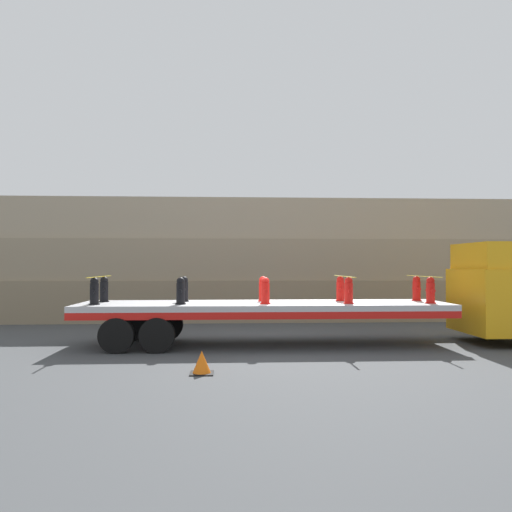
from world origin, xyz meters
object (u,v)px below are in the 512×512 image
(fire_hydrant_black_near_0, at_px, (94,291))
(traffic_cone, at_px, (202,363))
(fire_hydrant_black_far_0, at_px, (104,290))
(flatbed_trailer, at_px, (242,310))
(fire_hydrant_red_near_3, at_px, (349,291))
(fire_hydrant_red_far_3, at_px, (340,289))
(fire_hydrant_red_near_2, at_px, (265,291))
(fire_hydrant_red_far_2, at_px, (263,289))
(fire_hydrant_black_far_1, at_px, (184,289))
(truck_cab, at_px, (502,292))
(fire_hydrant_red_far_4, at_px, (417,289))
(fire_hydrant_red_near_4, at_px, (430,291))
(fire_hydrant_black_near_1, at_px, (181,291))

(fire_hydrant_black_near_0, bearing_deg, traffic_cone, -45.58)
(fire_hydrant_black_far_0, xyz_separation_m, traffic_cone, (3.20, -4.36, -1.39))
(flatbed_trailer, bearing_deg, fire_hydrant_red_near_3, -10.10)
(fire_hydrant_red_near_3, height_order, fire_hydrant_red_far_3, same)
(flatbed_trailer, relative_size, fire_hydrant_red_near_2, 14.11)
(fire_hydrant_red_near_2, bearing_deg, fire_hydrant_red_far_2, 90.00)
(fire_hydrant_red_near_2, relative_size, fire_hydrant_red_near_3, 1.00)
(fire_hydrant_red_near_3, bearing_deg, fire_hydrant_black_far_1, 167.27)
(flatbed_trailer, xyz_separation_m, traffic_cone, (-0.98, -3.82, -0.80))
(fire_hydrant_black_near_0, relative_size, fire_hydrant_red_near_3, 1.00)
(truck_cab, height_order, fire_hydrant_black_far_0, truck_cab)
(fire_hydrant_red_far_4, bearing_deg, fire_hydrant_black_far_1, 180.00)
(traffic_cone, bearing_deg, fire_hydrant_red_far_4, 34.02)
(fire_hydrant_black_far_1, xyz_separation_m, fire_hydrant_red_far_3, (4.83, 0.00, 0.00))
(fire_hydrant_black_near_0, bearing_deg, fire_hydrant_red_far_3, 8.57)
(truck_cab, bearing_deg, fire_hydrant_red_far_3, 173.60)
(truck_cab, distance_m, fire_hydrant_red_far_3, 4.90)
(traffic_cone, bearing_deg, fire_hydrant_red_near_4, 26.84)
(fire_hydrant_red_far_2, bearing_deg, fire_hydrant_black_far_0, 180.00)
(fire_hydrant_black_near_1, bearing_deg, fire_hydrant_black_near_0, 180.00)
(fire_hydrant_black_far_1, bearing_deg, fire_hydrant_black_near_1, -90.00)
(fire_hydrant_black_near_0, xyz_separation_m, fire_hydrant_black_far_1, (2.42, 1.09, 0.00))
(flatbed_trailer, height_order, fire_hydrant_red_far_4, fire_hydrant_red_far_4)
(fire_hydrant_black_far_1, xyz_separation_m, fire_hydrant_red_near_2, (2.42, -1.09, 0.00))
(fire_hydrant_black_far_1, xyz_separation_m, fire_hydrant_red_far_2, (2.42, 0.00, 0.00))
(fire_hydrant_black_far_1, bearing_deg, traffic_cone, -79.76)
(fire_hydrant_black_near_1, relative_size, fire_hydrant_red_far_2, 1.00)
(fire_hydrant_black_far_0, relative_size, fire_hydrant_black_near_1, 1.00)
(truck_cab, xyz_separation_m, fire_hydrant_black_near_1, (-9.70, -0.55, 0.09))
(fire_hydrant_black_near_1, relative_size, fire_hydrant_red_near_3, 1.00)
(fire_hydrant_red_near_2, bearing_deg, fire_hydrant_black_near_0, 180.00)
(fire_hydrant_black_near_1, xyz_separation_m, fire_hydrant_red_far_4, (7.25, 1.09, 0.00))
(fire_hydrant_red_near_2, bearing_deg, fire_hydrant_black_far_0, 167.27)
(fire_hydrant_black_far_1, relative_size, traffic_cone, 1.49)
(fire_hydrant_black_far_0, height_order, fire_hydrant_red_near_4, same)
(fire_hydrant_red_near_3, distance_m, fire_hydrant_red_far_3, 1.09)
(fire_hydrant_black_near_1, xyz_separation_m, fire_hydrant_black_far_1, (0.00, 1.09, 0.00))
(fire_hydrant_black_far_1, height_order, fire_hydrant_red_far_4, same)
(fire_hydrant_black_far_0, distance_m, fire_hydrant_red_far_2, 4.83)
(flatbed_trailer, height_order, fire_hydrant_red_far_3, fire_hydrant_red_far_3)
(fire_hydrant_red_far_2, xyz_separation_m, fire_hydrant_red_far_3, (2.42, 0.00, 0.00))
(fire_hydrant_red_near_4, bearing_deg, truck_cab, 12.54)
(fire_hydrant_red_far_3, bearing_deg, truck_cab, -6.40)
(fire_hydrant_black_far_1, relative_size, fire_hydrant_red_far_4, 1.00)
(truck_cab, xyz_separation_m, fire_hydrant_red_near_2, (-7.29, -0.55, 0.09))
(fire_hydrant_black_far_0, xyz_separation_m, fire_hydrant_red_near_4, (9.67, -1.09, 0.00))
(fire_hydrant_red_near_3, bearing_deg, traffic_cone, -141.05)
(truck_cab, bearing_deg, flatbed_trailer, 180.00)
(fire_hydrant_black_far_1, height_order, traffic_cone, fire_hydrant_black_far_1)
(fire_hydrant_red_far_4, bearing_deg, fire_hydrant_black_far_0, 180.00)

